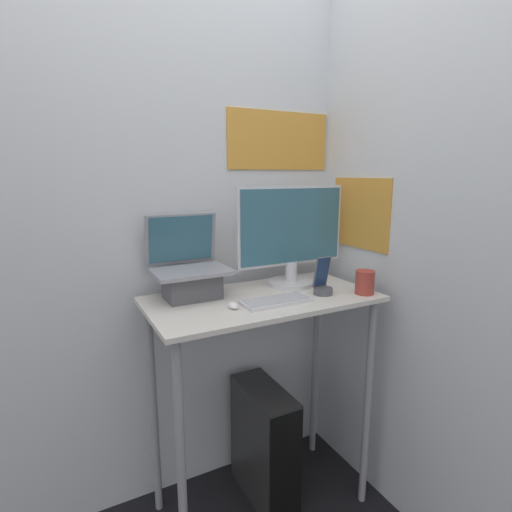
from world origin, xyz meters
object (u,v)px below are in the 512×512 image
at_px(laptop, 190,275).
at_px(monitor, 292,238).
at_px(keyboard, 276,301).
at_px(computer_tower, 264,443).
at_px(cell_phone, 323,285).
at_px(mouse, 233,306).

bearing_deg(laptop, monitor, -4.77).
bearing_deg(keyboard, computer_tower, 79.41).
bearing_deg(computer_tower, laptop, 162.14).
bearing_deg(cell_phone, monitor, 103.06).
bearing_deg(monitor, laptop, 175.23).
relative_size(keyboard, computer_tower, 0.51).
bearing_deg(computer_tower, mouse, -149.04).
xyz_separation_m(monitor, cell_phone, (0.04, -0.19, -0.18)).
height_order(mouse, cell_phone, cell_phone).
height_order(laptop, computer_tower, laptop).
distance_m(laptop, cell_phone, 0.57).
height_order(cell_phone, computer_tower, cell_phone).
relative_size(monitor, cell_phone, 3.31).
distance_m(keyboard, computer_tower, 0.77).
bearing_deg(keyboard, mouse, 175.24).
bearing_deg(keyboard, monitor, 45.28).
distance_m(laptop, computer_tower, 0.90).
height_order(laptop, cell_phone, laptop).
distance_m(keyboard, mouse, 0.18).
bearing_deg(computer_tower, keyboard, -100.59).
distance_m(mouse, computer_tower, 0.80).
height_order(keyboard, computer_tower, keyboard).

